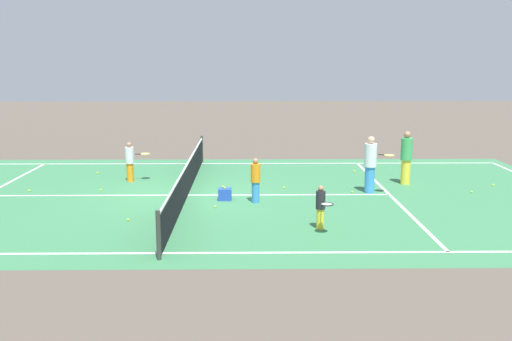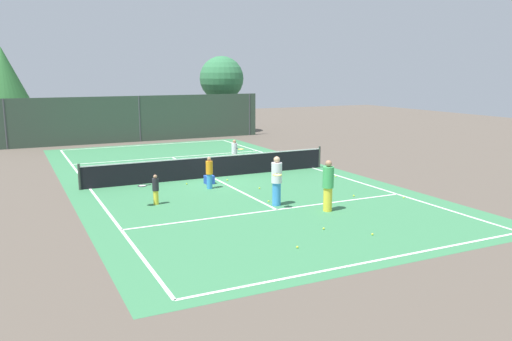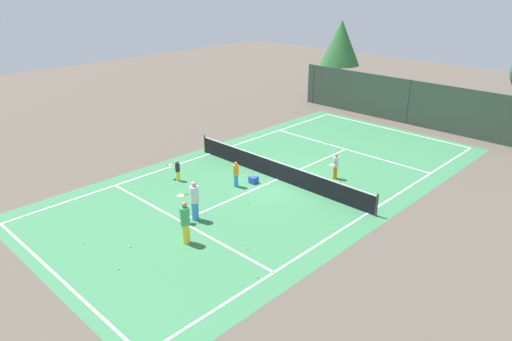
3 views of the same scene
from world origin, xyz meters
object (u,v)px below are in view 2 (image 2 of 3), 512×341
Objects in this scene: ball_crate at (209,180)px; tennis_ball_11 at (188,159)px; tennis_ball_12 at (372,234)px; tennis_ball_13 at (297,247)px; tennis_ball_10 at (259,188)px; tennis_ball_1 at (354,196)px; player_2 at (328,185)px; tennis_ball_8 at (144,177)px; tennis_ball_6 at (227,180)px; tennis_ball_2 at (204,166)px; player_4 at (277,180)px; player_1 at (155,189)px; tennis_ball_5 at (336,176)px; tennis_ball_4 at (269,201)px; tennis_ball_7 at (404,198)px; tennis_ball_0 at (324,229)px; player_0 at (235,153)px; tennis_ball_3 at (247,159)px; player_3 at (209,173)px; tennis_ball_9 at (187,184)px.

tennis_ball_11 is at bearing 79.59° from ball_crate.
tennis_ball_12 is (0.65, -15.42, 0.00)m from tennis_ball_11.
tennis_ball_11 and tennis_ball_13 have the same top height.
tennis_ball_1 is at bearing -45.84° from tennis_ball_10.
tennis_ball_8 is (-4.43, 8.59, -0.90)m from player_2.
tennis_ball_6 is at bearing 12.70° from ball_crate.
tennis_ball_2 is 1.00× the size of tennis_ball_8.
player_4 is 27.75× the size of tennis_ball_10.
player_1 is 9.05m from tennis_ball_5.
tennis_ball_4 is 1.00× the size of tennis_ball_7.
tennis_ball_5 is at bearing 52.99° from tennis_ball_0.
tennis_ball_2 is at bearing 56.72° from player_1.
tennis_ball_1 is at bearing -56.02° from tennis_ball_6.
player_0 is 5.48m from tennis_ball_10.
tennis_ball_5 is (5.01, 6.64, 0.00)m from tennis_ball_0.
tennis_ball_3 is 1.00× the size of tennis_ball_5.
tennis_ball_11 is at bearing 92.42° from tennis_ball_12.
tennis_ball_12 is (1.83, -9.02, -0.15)m from ball_crate.
player_4 is 4.82m from tennis_ball_13.
player_4 is at bearing 102.02° from tennis_ball_12.
player_0 is at bearing 74.23° from tennis_ball_13.
tennis_ball_7 is 1.00× the size of tennis_ball_11.
player_4 reaches higher than tennis_ball_0.
ball_crate is at bearing 128.76° from tennis_ball_10.
tennis_ball_8 is (-3.55, -1.62, 0.00)m from tennis_ball_2.
player_0 is 1.03× the size of player_3.
tennis_ball_1 is 3.50m from tennis_ball_4.
player_2 reaches higher than tennis_ball_6.
tennis_ball_10 is 7.51m from tennis_ball_13.
tennis_ball_10 is at bearing -51.24° from ball_crate.
tennis_ball_12 is at bearing -96.23° from player_2.
player_3 is 6.21m from tennis_ball_5.
tennis_ball_11 is at bearing 78.32° from player_3.
player_1 is 17.10× the size of tennis_ball_11.
tennis_ball_2 and tennis_ball_8 have the same top height.
tennis_ball_5 is at bearing 90.49° from tennis_ball_7.
tennis_ball_13 is (-4.93, -13.98, 0.00)m from tennis_ball_3.
tennis_ball_0 and tennis_ball_12 have the same top height.
ball_crate reaches higher than tennis_ball_0.
tennis_ball_12 is (4.12, -11.51, 0.00)m from tennis_ball_8.
player_4 reaches higher than tennis_ball_10.
player_4 is at bearing 177.86° from tennis_ball_1.
tennis_ball_5 is (1.54, 3.49, 0.00)m from tennis_ball_1.
tennis_ball_10 is at bearing -87.56° from tennis_ball_11.
player_0 is at bearing 61.06° from tennis_ball_6.
player_0 reaches higher than tennis_ball_3.
tennis_ball_1 is 1.00× the size of tennis_ball_9.
player_3 reaches higher than tennis_ball_4.
tennis_ball_1 is 1.00× the size of tennis_ball_5.
tennis_ball_6 is (-0.32, -3.90, 0.00)m from tennis_ball_2.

